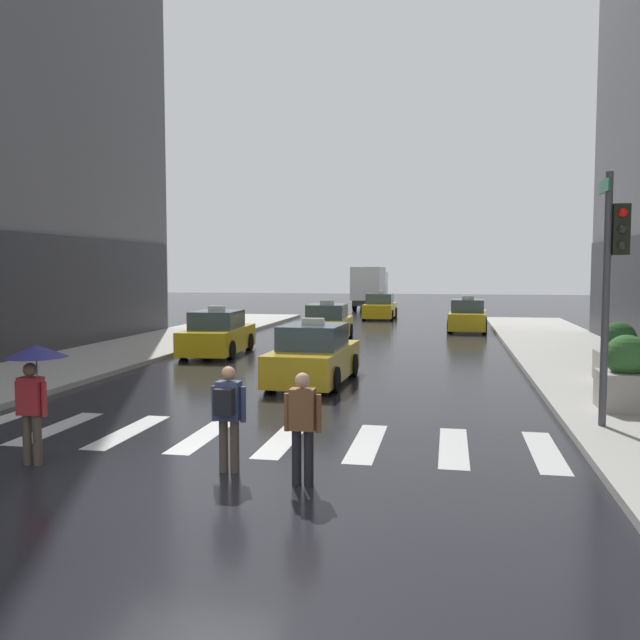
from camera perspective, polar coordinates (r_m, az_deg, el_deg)
name	(u,v)px	position (r m, az deg, el deg)	size (l,w,h in m)	color
ground_plane	(181,488)	(10.21, -11.60, -13.66)	(160.00, 160.00, 0.00)	black
crosswalk_markings	(244,437)	(12.92, -6.44, -9.75)	(11.30, 2.80, 0.01)	silver
traffic_light_pole	(613,263)	(13.87, 23.42, 4.45)	(0.44, 0.84, 4.80)	#47474C
taxi_lead	(314,357)	(18.75, -0.52, -3.11)	(2.05, 4.60, 1.80)	gold
taxi_second	(218,335)	(25.33, -8.62, -1.24)	(2.10, 4.62, 1.80)	yellow
taxi_third	(327,324)	(29.81, 0.62, -0.38)	(2.05, 4.60, 1.80)	yellow
taxi_fourth	(468,317)	(35.49, 12.33, 0.27)	(2.09, 4.61, 1.80)	yellow
taxi_fifth	(380,308)	(43.40, 5.08, 1.05)	(1.95, 4.55, 1.80)	yellow
box_truck	(370,286)	(53.54, 4.23, 2.86)	(2.31, 7.55, 3.35)	#2D2D2D
pedestrian_with_umbrella	(34,371)	(11.68, -22.91, -4.00)	(0.96, 0.96, 1.94)	#473D33
pedestrian_with_backpack	(228,411)	(10.54, -7.75, -7.57)	(0.55, 0.43, 1.65)	#473D33
pedestrian_plain_coat	(303,422)	(9.86, -1.47, -8.55)	(0.55, 0.24, 1.65)	black
planter_near_corner	(626,376)	(15.85, 24.38, -4.30)	(1.10, 1.10, 1.60)	#A8A399
planter_mid_block	(618,354)	(19.73, 23.83, -2.67)	(1.10, 1.10, 1.60)	#A8A399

